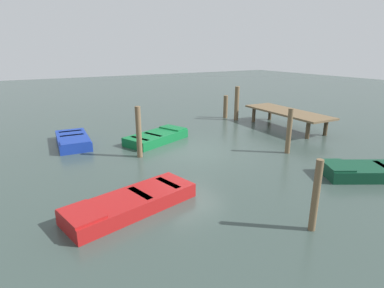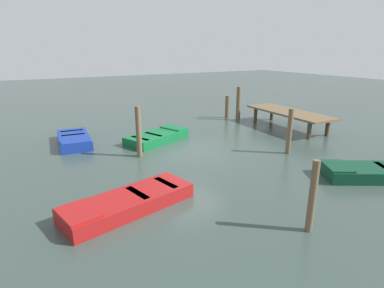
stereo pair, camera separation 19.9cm
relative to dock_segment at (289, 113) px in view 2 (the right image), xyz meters
name	(u,v)px [view 2 (the right image)]	position (x,y,z in m)	size (l,w,h in m)	color
ground_plane	(192,152)	(0.98, -6.63, -0.84)	(80.00, 80.00, 0.00)	#33423D
dock_segment	(289,113)	(0.00, 0.00, 0.00)	(5.25, 2.03, 0.95)	brown
rowboat_red	(128,202)	(4.41, -10.56, -0.62)	(2.05, 3.80, 0.46)	maroon
rowboat_green	(157,137)	(-1.21, -7.28, -0.62)	(2.44, 3.35, 0.46)	#0F602D
rowboat_blue	(74,140)	(-2.64, -10.81, -0.62)	(3.00, 1.52, 0.46)	navy
rowboat_dark_green	(374,172)	(6.43, -2.61, -0.62)	(2.80, 3.59, 0.46)	#0C3823
mooring_piling_center	(139,132)	(0.46, -8.78, 0.20)	(0.22, 0.22, 2.07)	brown
mooring_piling_near_right	(238,104)	(-3.02, -1.14, 0.19)	(0.27, 0.27, 2.05)	brown
mooring_piling_far_right	(289,132)	(3.12, -3.23, 0.11)	(0.21, 0.21, 1.90)	brown
mooring_piling_far_left	(312,197)	(7.55, -7.11, 0.07)	(0.17, 0.17, 1.81)	brown
mooring_piling_mid_right	(227,107)	(-3.85, -1.36, -0.13)	(0.27, 0.27, 1.42)	brown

